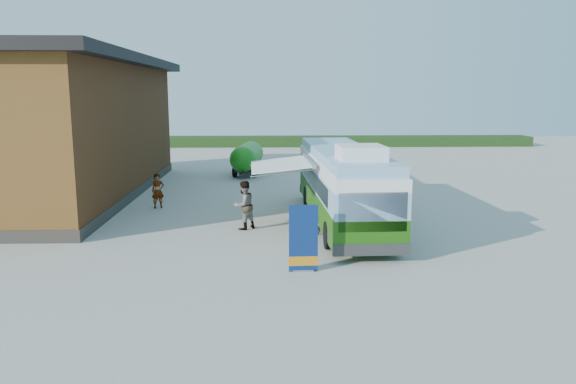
{
  "coord_description": "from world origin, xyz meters",
  "views": [
    {
      "loc": [
        0.65,
        -20.63,
        5.58
      ],
      "look_at": [
        1.44,
        2.78,
        1.4
      ],
      "focal_mm": 35.0,
      "sensor_mm": 36.0,
      "label": 1
    }
  ],
  "objects_px": {
    "person_a": "(158,191)",
    "slurry_tanker": "(247,157)",
    "banner": "(303,245)",
    "picnic_table": "(309,218)",
    "person_b": "(244,205)",
    "bus": "(343,183)"
  },
  "relations": [
    {
      "from": "banner",
      "to": "slurry_tanker",
      "type": "height_order",
      "value": "banner"
    },
    {
      "from": "slurry_tanker",
      "to": "person_b",
      "type": "bearing_deg",
      "value": -81.55
    },
    {
      "from": "banner",
      "to": "slurry_tanker",
      "type": "distance_m",
      "value": 21.34
    },
    {
      "from": "banner",
      "to": "bus",
      "type": "bearing_deg",
      "value": 70.46
    },
    {
      "from": "bus",
      "to": "banner",
      "type": "xyz_separation_m",
      "value": [
        -2.07,
        -6.58,
        -0.9
      ]
    },
    {
      "from": "slurry_tanker",
      "to": "bus",
      "type": "bearing_deg",
      "value": -65.61
    },
    {
      "from": "banner",
      "to": "person_b",
      "type": "bearing_deg",
      "value": 108.44
    },
    {
      "from": "person_b",
      "to": "slurry_tanker",
      "type": "height_order",
      "value": "slurry_tanker"
    },
    {
      "from": "bus",
      "to": "person_a",
      "type": "bearing_deg",
      "value": 155.66
    },
    {
      "from": "person_a",
      "to": "slurry_tanker",
      "type": "xyz_separation_m",
      "value": [
        3.92,
        11.1,
        0.38
      ]
    },
    {
      "from": "person_a",
      "to": "person_b",
      "type": "relative_size",
      "value": 0.84
    },
    {
      "from": "picnic_table",
      "to": "bus",
      "type": "bearing_deg",
      "value": 52.84
    },
    {
      "from": "picnic_table",
      "to": "slurry_tanker",
      "type": "relative_size",
      "value": 0.26
    },
    {
      "from": "bus",
      "to": "slurry_tanker",
      "type": "height_order",
      "value": "bus"
    },
    {
      "from": "bus",
      "to": "banner",
      "type": "relative_size",
      "value": 5.67
    },
    {
      "from": "banner",
      "to": "picnic_table",
      "type": "xyz_separation_m",
      "value": [
        0.55,
        5.15,
        -0.31
      ]
    },
    {
      "from": "banner",
      "to": "picnic_table",
      "type": "distance_m",
      "value": 5.19
    },
    {
      "from": "bus",
      "to": "person_b",
      "type": "bearing_deg",
      "value": -169.48
    },
    {
      "from": "picnic_table",
      "to": "slurry_tanker",
      "type": "distance_m",
      "value": 16.35
    },
    {
      "from": "bus",
      "to": "picnic_table",
      "type": "xyz_separation_m",
      "value": [
        -1.53,
        -1.43,
        -1.21
      ]
    },
    {
      "from": "bus",
      "to": "person_a",
      "type": "relative_size",
      "value": 7.24
    },
    {
      "from": "banner",
      "to": "person_a",
      "type": "relative_size",
      "value": 1.28
    }
  ]
}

